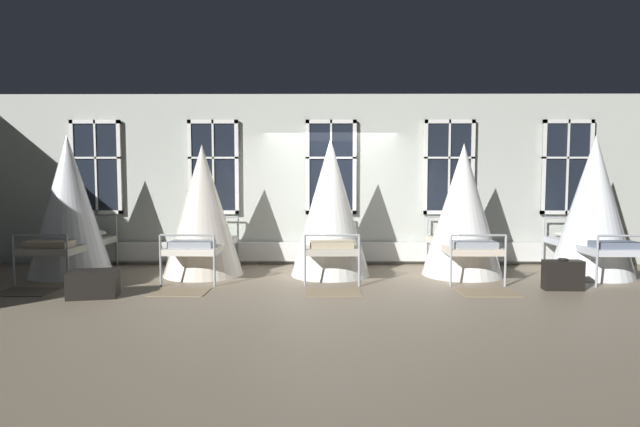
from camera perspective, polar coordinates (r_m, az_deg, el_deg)
ground at (r=8.70m, az=1.34°, el=-6.90°), size 25.15×25.15×0.00m
back_wall_with_windows at (r=9.68m, az=1.24°, el=3.81°), size 13.57×0.10×3.22m
window_bank at (r=9.58m, az=1.25°, el=-0.01°), size 9.85×0.10×2.67m
cot_first at (r=9.58m, az=-26.43°, el=0.66°), size 1.35×1.90×2.38m
cot_second at (r=8.80m, az=-13.06°, el=0.19°), size 1.35×1.92×2.21m
cot_third at (r=8.56m, az=1.18°, el=0.53°), size 1.35×1.91×2.32m
cot_fourth at (r=8.90m, az=15.79°, el=0.24°), size 1.35×1.91×2.23m
cot_fifth at (r=9.66m, az=28.44°, el=0.59°), size 1.35×1.90×2.37m
rug_first at (r=8.53m, az=-30.18°, el=-7.64°), size 0.83×0.60×0.01m
rug_second at (r=7.66m, az=-15.53°, el=-8.53°), size 0.82×0.59×0.01m
rug_third at (r=7.37m, az=1.53°, el=-8.87°), size 0.82×0.59×0.01m
rug_fourth at (r=7.75m, az=18.39°, el=-8.44°), size 0.80×0.56×0.01m
suitcase_dark at (r=8.31m, az=25.68°, el=-6.26°), size 0.57×0.23×0.47m
travel_trunk at (r=7.73m, az=-24.17°, el=-7.24°), size 0.71×0.52×0.37m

